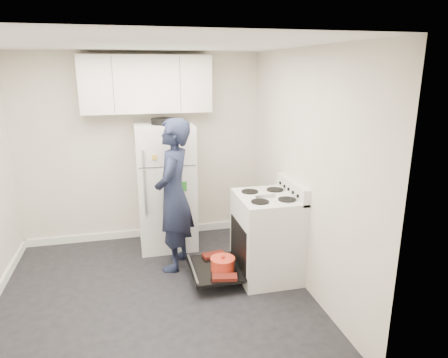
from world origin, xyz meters
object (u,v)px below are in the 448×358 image
object	(u,v)px
person	(174,195)
open_oven_door	(218,267)
electric_range	(266,237)
refrigerator	(166,186)

from	to	relation	value
person	open_oven_door	bearing A→B (deg)	61.58
electric_range	refrigerator	distance (m)	1.52
electric_range	open_oven_door	xyz separation A→B (m)	(-0.56, -0.03, -0.29)
open_oven_door	refrigerator	xyz separation A→B (m)	(-0.43, 1.13, 0.63)
open_oven_door	refrigerator	bearing A→B (deg)	111.09
electric_range	refrigerator	bearing A→B (deg)	132.10
electric_range	person	world-z (taller)	person
refrigerator	person	size ratio (longest dim) A/B	0.96
electric_range	open_oven_door	bearing A→B (deg)	-177.23
open_oven_door	refrigerator	distance (m)	1.36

